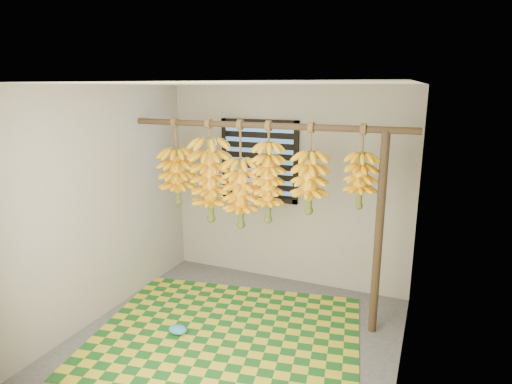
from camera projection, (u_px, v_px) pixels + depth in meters
The scene contains 16 objects.
floor at pixel (234, 341), 4.11m from camera, with size 3.00×3.00×0.01m, color #474747.
ceiling at pixel (230, 83), 3.54m from camera, with size 3.00×3.00×0.01m, color silver.
wall_back at pixel (287, 187), 5.17m from camera, with size 3.00×0.01×2.40m, color gray.
wall_left at pixel (101, 204), 4.40m from camera, with size 0.01×3.00×2.40m, color gray.
wall_right at pixel (410, 245), 3.26m from camera, with size 0.01×3.00×2.40m, color gray.
window at pixel (259, 161), 5.21m from camera, with size 1.00×0.04×1.00m.
hanging_pole at pixel (262, 126), 4.26m from camera, with size 0.06×0.06×3.00m, color #483721.
support_post at pixel (379, 236), 4.05m from camera, with size 0.08×0.08×2.00m, color #483721.
woven_mat at pixel (227, 334), 4.22m from camera, with size 2.54×2.03×0.01m, color #18521B.
plastic_bag at pixel (178, 330), 4.21m from camera, with size 0.19×0.14×0.08m, color #3387C0.
banana_bunch_a at pixel (177, 176), 4.79m from camera, with size 0.39×0.39×0.96m.
banana_bunch_b at pixel (210, 180), 4.64m from camera, with size 0.42×0.42×1.11m.
banana_bunch_c at pixel (241, 193), 4.52m from camera, with size 0.36×0.36×1.14m.
banana_bunch_d at pixel (268, 182), 4.37m from camera, with size 0.31×0.31×1.04m.
banana_bunch_e at pixel (310, 182), 4.20m from camera, with size 0.35×0.35×0.90m.
banana_bunch_f at pixel (360, 180), 4.00m from camera, with size 0.30×0.30×0.79m.
Camera 1 is at (1.62, -3.28, 2.37)m, focal length 30.00 mm.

